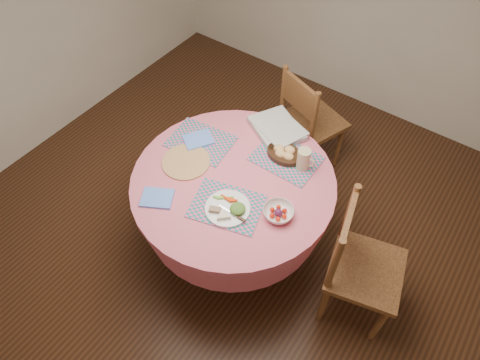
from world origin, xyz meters
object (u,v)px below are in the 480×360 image
object	(u,v)px
dining_table	(234,199)
chair_right	(358,264)
bread_bowl	(284,153)
latte_mug	(304,159)
dinner_plate	(228,209)
chair_back	(309,120)
wicker_trivet	(186,162)
fruit_bowl	(278,213)

from	to	relation	value
dining_table	chair_right	xyz separation A→B (m)	(0.84, 0.08, -0.06)
bread_bowl	latte_mug	distance (m)	0.15
dinner_plate	bread_bowl	distance (m)	0.54
dining_table	chair_back	size ratio (longest dim) A/B	1.35
latte_mug	chair_right	bearing A→B (deg)	-23.84
wicker_trivet	bread_bowl	size ratio (longest dim) A/B	1.30
chair_right	bread_bowl	xyz separation A→B (m)	(-0.69, 0.25, 0.29)
chair_right	dinner_plate	xyz separation A→B (m)	(-0.73, -0.28, 0.28)
chair_right	latte_mug	distance (m)	0.69
dinner_plate	fruit_bowl	bearing A→B (deg)	29.56
chair_back	fruit_bowl	size ratio (longest dim) A/B	4.93
dinner_plate	latte_mug	distance (m)	0.56
wicker_trivet	latte_mug	xyz separation A→B (m)	(0.61, 0.39, 0.07)
wicker_trivet	dinner_plate	bearing A→B (deg)	-18.19
bread_bowl	chair_back	bearing A→B (deg)	103.91
chair_right	wicker_trivet	world-z (taller)	chair_right
wicker_trivet	fruit_bowl	bearing A→B (deg)	-0.17
chair_back	wicker_trivet	xyz separation A→B (m)	(-0.31, -1.05, 0.28)
chair_back	fruit_bowl	xyz separation A→B (m)	(0.37, -1.05, 0.30)
dining_table	dinner_plate	world-z (taller)	dinner_plate
dining_table	bread_bowl	size ratio (longest dim) A/B	5.39
wicker_trivet	fruit_bowl	world-z (taller)	fruit_bowl
dinner_plate	latte_mug	world-z (taller)	latte_mug
wicker_trivet	fruit_bowl	distance (m)	0.68
chair_right	dining_table	bearing A→B (deg)	81.33
dining_table	wicker_trivet	distance (m)	0.38
dining_table	latte_mug	distance (m)	0.51
chair_right	fruit_bowl	world-z (taller)	chair_right
latte_mug	fruit_bowl	world-z (taller)	latte_mug
chair_back	latte_mug	size ratio (longest dim) A/B	6.49
bread_bowl	fruit_bowl	size ratio (longest dim) A/B	1.23
bread_bowl	wicker_trivet	bearing A→B (deg)	-139.89
chair_right	wicker_trivet	bearing A→B (deg)	82.87
dining_table	fruit_bowl	xyz separation A→B (m)	(0.36, -0.06, 0.22)
dining_table	chair_right	size ratio (longest dim) A/B	1.30
chair_right	bread_bowl	size ratio (longest dim) A/B	4.14
bread_bowl	fruit_bowl	xyz separation A→B (m)	(0.21, -0.40, -0.01)
chair_back	bread_bowl	world-z (taller)	chair_back
dining_table	chair_right	world-z (taller)	chair_right
dining_table	chair_back	distance (m)	0.99
fruit_bowl	dinner_plate	bearing A→B (deg)	-150.44
chair_right	chair_back	xyz separation A→B (m)	(-0.86, 0.91, -0.02)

